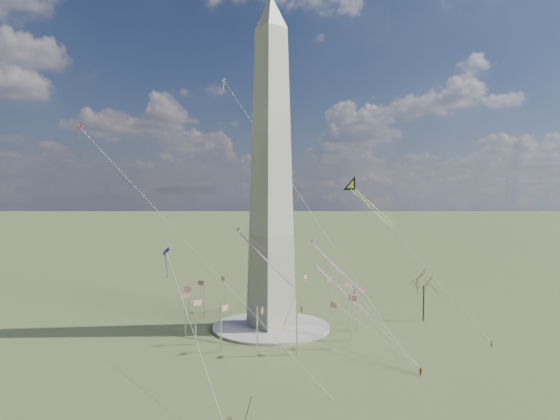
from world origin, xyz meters
TOP-DOWN VIEW (x-y plane):
  - ground at (0.00, 0.00)m, footprint 2000.00×2000.00m
  - plaza at (0.00, 0.00)m, footprint 36.00×36.00m
  - washington_monument at (0.00, 0.00)m, footprint 15.56×15.56m
  - flagpole_ring at (-0.00, -0.00)m, footprint 54.40×54.40m
  - tree_near at (44.02, -23.57)m, footprint 9.88×9.88m
  - person_east at (35.64, -51.41)m, footprint 0.67×0.47m
  - person_centre at (3.52, -52.06)m, footprint 1.11×0.81m
  - kite_delta_black at (41.86, 5.60)m, footprint 8.08×21.67m
  - kite_diamond_purple at (-30.69, 8.18)m, footprint 2.02×3.00m
  - kite_streamer_left at (13.42, -11.49)m, footprint 2.91×21.36m
  - kite_streamer_mid at (-7.70, -2.77)m, footprint 4.81×22.80m
  - kite_streamer_right at (18.87, -7.83)m, footprint 5.26×21.09m
  - kite_small_red at (-44.52, 39.56)m, footprint 1.29×1.58m
  - kite_small_white at (8.44, 40.64)m, footprint 1.06×1.74m

SIDE VIEW (x-z plane):
  - ground at x=0.00m, z-range 0.00..0.00m
  - plaza at x=0.00m, z-range 0.00..0.80m
  - person_east at x=35.64m, z-range 0.00..1.73m
  - person_centre at x=3.52m, z-range 0.00..1.76m
  - flagpole_ring at x=0.00m, z-range 0.77..13.77m
  - tree_near at x=44.02m, z-range 3.69..20.98m
  - kite_streamer_right at x=18.87m, z-range 6.09..20.67m
  - kite_streamer_left at x=13.42m, z-range 14.03..28.69m
  - kite_diamond_purple at x=-30.69m, z-range 19.80..28.74m
  - kite_streamer_mid at x=-7.70m, z-range 17.50..33.21m
  - kite_delta_black at x=41.86m, z-range 34.19..52.17m
  - washington_monument at x=0.00m, z-range -2.05..97.95m
  - kite_small_red at x=-44.52m, z-range 59.39..63.55m
  - kite_small_white at x=8.44m, z-range 81.18..85.22m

